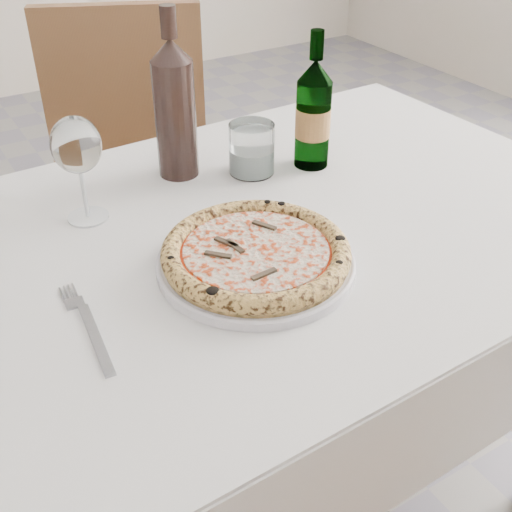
# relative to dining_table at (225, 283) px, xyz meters

# --- Properties ---
(floor) EXTENTS (5.00, 6.00, 0.02)m
(floor) POSITION_rel_dining_table_xyz_m (0.15, -0.01, -0.67)
(floor) COLOR slate
(floor) RESTS_ON ground
(dining_table) EXTENTS (1.41, 0.86, 0.76)m
(dining_table) POSITION_rel_dining_table_xyz_m (0.00, 0.00, 0.00)
(dining_table) COLOR brown
(dining_table) RESTS_ON floor
(chair_far) EXTENTS (0.56, 0.56, 0.93)m
(chair_far) POSITION_rel_dining_table_xyz_m (0.11, 0.74, -0.13)
(chair_far) COLOR brown
(chair_far) RESTS_ON floor
(plate) EXTENTS (0.29, 0.29, 0.02)m
(plate) POSITION_rel_dining_table_xyz_m (-0.00, -0.10, 0.10)
(plate) COLOR silver
(plate) RESTS_ON dining_table
(pizza) EXTENTS (0.28, 0.28, 0.03)m
(pizza) POSITION_rel_dining_table_xyz_m (-0.00, -0.10, 0.12)
(pizza) COLOR tan
(pizza) RESTS_ON plate
(fork) EXTENTS (0.03, 0.21, 0.00)m
(fork) POSITION_rel_dining_table_xyz_m (-0.26, -0.11, 0.09)
(fork) COLOR #92969F
(fork) RESTS_ON dining_table
(wine_glass) EXTENTS (0.08, 0.08, 0.18)m
(wine_glass) POSITION_rel_dining_table_xyz_m (-0.17, 0.17, 0.22)
(wine_glass) COLOR silver
(wine_glass) RESTS_ON dining_table
(tumbler) EXTENTS (0.08, 0.08, 0.09)m
(tumbler) POSITION_rel_dining_table_xyz_m (0.15, 0.17, 0.13)
(tumbler) COLOR silver
(tumbler) RESTS_ON dining_table
(beer_bottle) EXTENTS (0.07, 0.07, 0.25)m
(beer_bottle) POSITION_rel_dining_table_xyz_m (0.27, 0.14, 0.19)
(beer_bottle) COLOR #205521
(beer_bottle) RESTS_ON dining_table
(wine_bottle) EXTENTS (0.07, 0.07, 0.30)m
(wine_bottle) POSITION_rel_dining_table_xyz_m (0.04, 0.24, 0.22)
(wine_bottle) COLOR black
(wine_bottle) RESTS_ON dining_table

